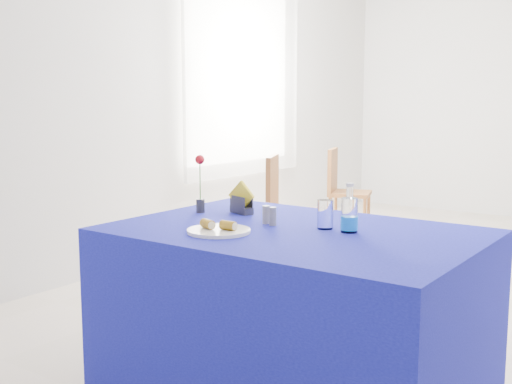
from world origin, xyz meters
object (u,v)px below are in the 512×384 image
water_bottle (349,216)px  plate (219,231)px  chair_win_b (342,186)px  chair_win_a (285,203)px  blue_table (294,311)px

water_bottle → plate: bearing=-143.3°
chair_win_b → chair_win_a: bearing=168.9°
chair_win_a → chair_win_b: (-0.19, 1.32, -0.02)m
plate → blue_table: size_ratio=0.17×
plate → water_bottle: water_bottle is taller
plate → chair_win_b: bearing=109.4°
chair_win_a → plate: bearing=-178.3°
blue_table → chair_win_a: chair_win_a is taller
water_bottle → chair_win_b: water_bottle is taller
plate → chair_win_a: size_ratio=0.31×
plate → blue_table: plate is taller
water_bottle → chair_win_b: 3.52m
water_bottle → blue_table: bearing=-159.5°
water_bottle → chair_win_a: water_bottle is taller
blue_table → water_bottle: water_bottle is taller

